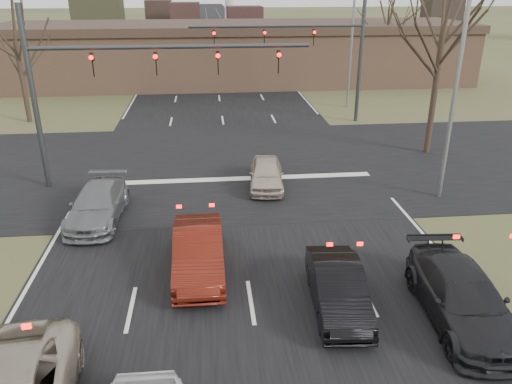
% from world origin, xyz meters
% --- Properties ---
extents(ground, '(360.00, 360.00, 0.00)m').
position_xyz_m(ground, '(0.00, 0.00, 0.00)').
color(ground, '#454A27').
rests_on(ground, ground).
extents(road_main, '(14.00, 300.00, 0.02)m').
position_xyz_m(road_main, '(0.00, 60.00, 0.01)').
color(road_main, black).
rests_on(road_main, ground).
extents(road_cross, '(200.00, 14.00, 0.02)m').
position_xyz_m(road_cross, '(0.00, 15.00, 0.01)').
color(road_cross, black).
rests_on(road_cross, ground).
extents(building, '(42.40, 10.40, 5.30)m').
position_xyz_m(building, '(2.00, 38.00, 2.67)').
color(building, '#91694E').
rests_on(building, ground).
extents(mast_arm_near, '(12.12, 0.24, 8.00)m').
position_xyz_m(mast_arm_near, '(-5.23, 13.00, 5.07)').
color(mast_arm_near, '#383A3D').
rests_on(mast_arm_near, ground).
extents(mast_arm_far, '(11.12, 0.24, 8.00)m').
position_xyz_m(mast_arm_far, '(6.18, 23.00, 5.02)').
color(mast_arm_far, '#383A3D').
rests_on(mast_arm_far, ground).
extents(streetlight_right_near, '(2.34, 0.25, 10.00)m').
position_xyz_m(streetlight_right_near, '(8.82, 10.00, 5.59)').
color(streetlight_right_near, gray).
rests_on(streetlight_right_near, ground).
extents(streetlight_right_far, '(2.34, 0.25, 10.00)m').
position_xyz_m(streetlight_right_far, '(9.32, 27.00, 5.59)').
color(streetlight_right_far, gray).
rests_on(streetlight_right_far, ground).
extents(tree_left_far, '(5.70, 5.70, 9.50)m').
position_xyz_m(tree_left_far, '(-13.00, 25.00, 7.34)').
color(tree_left_far, black).
rests_on(tree_left_far, ground).
extents(tree_right_far, '(5.40, 5.40, 9.00)m').
position_xyz_m(tree_right_far, '(15.00, 35.00, 6.96)').
color(tree_right_far, black).
rests_on(tree_right_far, ground).
extents(car_black_hatch, '(1.68, 4.13, 1.33)m').
position_xyz_m(car_black_hatch, '(2.47, 2.52, 0.67)').
color(car_black_hatch, black).
rests_on(car_black_hatch, ground).
extents(car_charcoal_sedan, '(2.39, 5.15, 1.46)m').
position_xyz_m(car_charcoal_sedan, '(5.76, 1.62, 0.73)').
color(car_charcoal_sedan, black).
rests_on(car_charcoal_sedan, ground).
extents(car_grey_ahead, '(2.09, 4.73, 1.35)m').
position_xyz_m(car_grey_ahead, '(-5.51, 9.16, 0.68)').
color(car_grey_ahead, slate).
rests_on(car_grey_ahead, ground).
extents(car_red_ahead, '(1.62, 4.53, 1.49)m').
position_xyz_m(car_red_ahead, '(-1.53, 4.86, 0.74)').
color(car_red_ahead, '#55150C').
rests_on(car_red_ahead, ground).
extents(car_silver_ahead, '(1.90, 3.91, 1.28)m').
position_xyz_m(car_silver_ahead, '(1.54, 11.93, 0.64)').
color(car_silver_ahead, beige).
rests_on(car_silver_ahead, ground).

